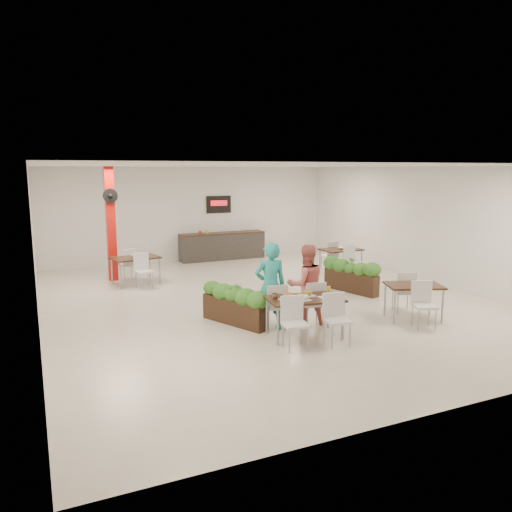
{
  "coord_description": "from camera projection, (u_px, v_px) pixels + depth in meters",
  "views": [
    {
      "loc": [
        -4.99,
        -10.53,
        3.13
      ],
      "look_at": [
        -0.23,
        0.04,
        1.1
      ],
      "focal_mm": 35.0,
      "sensor_mm": 36.0,
      "label": 1
    }
  ],
  "objects": [
    {
      "name": "planter_right",
      "position": [
        351.0,
        274.0,
        12.79
      ],
      "size": [
        0.74,
        1.66,
        0.88
      ],
      "rotation": [
        0.0,
        0.0,
        1.83
      ],
      "color": "black",
      "rests_on": "ground"
    },
    {
      "name": "planter_left",
      "position": [
        234.0,
        301.0,
        10.11
      ],
      "size": [
        0.92,
        1.58,
        0.87
      ],
      "rotation": [
        0.0,
        0.0,
        1.99
      ],
      "color": "black",
      "rests_on": "ground"
    },
    {
      "name": "red_column",
      "position": [
        111.0,
        223.0,
        13.93
      ],
      "size": [
        0.4,
        0.41,
        3.2
      ],
      "color": "#B1130B",
      "rests_on": "ground"
    },
    {
      "name": "diner_man",
      "position": [
        270.0,
        286.0,
        9.72
      ],
      "size": [
        0.69,
        0.51,
        1.74
      ],
      "primitive_type": "imported",
      "rotation": [
        0.0,
        0.0,
        2.99
      ],
      "color": "teal",
      "rests_on": "ground"
    },
    {
      "name": "side_table_c",
      "position": [
        414.0,
        291.0,
        10.42
      ],
      "size": [
        1.31,
        1.66,
        0.92
      ],
      "rotation": [
        0.0,
        0.0,
        -0.36
      ],
      "color": "black",
      "rests_on": "ground"
    },
    {
      "name": "side_table_b",
      "position": [
        341.0,
        253.0,
        15.05
      ],
      "size": [
        1.21,
        1.64,
        0.92
      ],
      "rotation": [
        0.0,
        0.0,
        0.05
      ],
      "color": "black",
      "rests_on": "ground"
    },
    {
      "name": "diner_woman",
      "position": [
        306.0,
        285.0,
        10.06
      ],
      "size": [
        0.88,
        0.73,
        1.64
      ],
      "primitive_type": "imported",
      "rotation": [
        0.0,
        0.0,
        2.99
      ],
      "color": "#E97167",
      "rests_on": "ground"
    },
    {
      "name": "main_table",
      "position": [
        304.0,
        304.0,
        9.33
      ],
      "size": [
        1.5,
        1.78,
        0.92
      ],
      "rotation": [
        0.0,
        0.0,
        -0.15
      ],
      "color": "black",
      "rests_on": "ground"
    },
    {
      "name": "room_shell",
      "position": [
        266.0,
        217.0,
        11.67
      ],
      "size": [
        10.1,
        12.1,
        3.22
      ],
      "color": "white",
      "rests_on": "ground"
    },
    {
      "name": "side_table_a",
      "position": [
        135.0,
        261.0,
        13.65
      ],
      "size": [
        1.35,
        1.67,
        0.92
      ],
      "rotation": [
        0.0,
        0.0,
        0.18
      ],
      "color": "black",
      "rests_on": "ground"
    },
    {
      "name": "ground",
      "position": [
        265.0,
        300.0,
        12.02
      ],
      "size": [
        12.0,
        12.0,
        0.0
      ],
      "primitive_type": "plane",
      "color": "beige",
      "rests_on": "ground"
    },
    {
      "name": "service_counter",
      "position": [
        222.0,
        245.0,
        17.41
      ],
      "size": [
        3.0,
        0.64,
        2.2
      ],
      "color": "#292724",
      "rests_on": "ground"
    }
  ]
}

